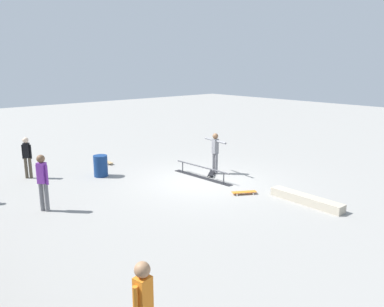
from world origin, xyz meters
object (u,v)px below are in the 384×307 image
object	(u,v)px
skate_ledge	(306,199)
skateboard_main	(212,173)
grind_rail	(202,173)
bystander_black_shirt	(27,155)
trash_bin	(101,166)
skater_main	(215,150)
bystander_purple_shirt	(43,180)
loose_skateboard_natural	(107,162)
loose_skateboard_orange	(244,192)

from	to	relation	value
skate_ledge	skateboard_main	bearing A→B (deg)	-0.17
grind_rail	bystander_black_shirt	size ratio (longest dim) A/B	1.82
grind_rail	trash_bin	xyz separation A→B (m)	(2.66, 2.72, 0.21)
grind_rail	skater_main	xyz separation A→B (m)	(0.08, -0.75, 0.73)
skater_main	bystander_purple_shirt	distance (m)	6.39
skate_ledge	loose_skateboard_natural	xyz separation A→B (m)	(8.27, 2.11, -0.05)
bystander_purple_shirt	loose_skateboard_natural	distance (m)	5.48
skateboard_main	bystander_black_shirt	size ratio (longest dim) A/B	0.49
skate_ledge	loose_skateboard_orange	xyz separation A→B (m)	(1.79, 0.76, -0.05)
skater_main	bystander_purple_shirt	size ratio (longest dim) A/B	0.95
skate_ledge	bystander_purple_shirt	distance (m)	7.73
bystander_purple_shirt	skate_ledge	bearing A→B (deg)	19.87
loose_skateboard_natural	trash_bin	xyz separation A→B (m)	(-1.55, 1.11, 0.33)
skate_ledge	bystander_black_shirt	distance (m)	9.88
bystander_purple_shirt	bystander_black_shirt	size ratio (longest dim) A/B	1.08
loose_skateboard_natural	skater_main	bearing A→B (deg)	31.15
bystander_black_shirt	loose_skateboard_natural	distance (m)	3.32
grind_rail	skater_main	size ratio (longest dim) A/B	1.77
skater_main	skateboard_main	distance (m)	0.88
skate_ledge	loose_skateboard_orange	world-z (taller)	skate_ledge
grind_rail	bystander_black_shirt	bearing A→B (deg)	45.72
skater_main	loose_skateboard_orange	world-z (taller)	skater_main
bystander_purple_shirt	skater_main	bearing A→B (deg)	52.47
skater_main	trash_bin	distance (m)	4.35
bystander_black_shirt	skater_main	bearing A→B (deg)	0.55
skater_main	loose_skateboard_orange	distance (m)	2.69
bystander_black_shirt	loose_skateboard_natural	world-z (taller)	bystander_black_shirt
grind_rail	skater_main	distance (m)	1.05
skater_main	bystander_purple_shirt	xyz separation A→B (m)	(0.51, 6.37, 0.02)
skate_ledge	trash_bin	world-z (taller)	trash_bin
bystander_black_shirt	loose_skateboard_orange	distance (m)	7.98
loose_skateboard_natural	skate_ledge	bearing A→B (deg)	15.85
grind_rail	skate_ledge	world-z (taller)	grind_rail
skater_main	bystander_black_shirt	size ratio (longest dim) A/B	1.03
skateboard_main	loose_skateboard_orange	xyz separation A→B (m)	(-2.29, 0.77, 0.00)
skateboard_main	bystander_purple_shirt	size ratio (longest dim) A/B	0.45
grind_rail	skateboard_main	bearing A→B (deg)	-90.95
skate_ledge	bystander_purple_shirt	bearing A→B (deg)	52.85
skate_ledge	skater_main	xyz separation A→B (m)	(4.14, -0.24, 0.79)
bystander_purple_shirt	loose_skateboard_natural	size ratio (longest dim) A/B	2.06
skate_ledge	bystander_black_shirt	world-z (taller)	bystander_black_shirt
grind_rail	trash_bin	size ratio (longest dim) A/B	3.49
skateboard_main	trash_bin	xyz separation A→B (m)	(2.64, 3.24, 0.33)
grind_rail	skate_ledge	distance (m)	4.09
bystander_purple_shirt	skateboard_main	bearing A→B (deg)	51.77
skate_ledge	skater_main	distance (m)	4.22
skate_ledge	skater_main	world-z (taller)	skater_main
skate_ledge	bystander_purple_shirt	xyz separation A→B (m)	(4.64, 6.13, 0.81)
grind_rail	skater_main	bearing A→B (deg)	-87.24
skate_ledge	loose_skateboard_natural	distance (m)	8.54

